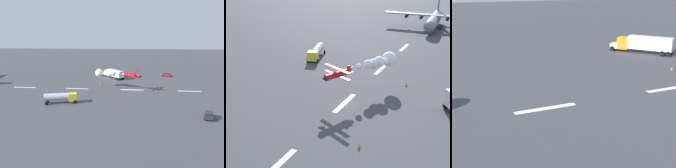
% 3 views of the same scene
% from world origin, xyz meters
% --- Properties ---
extents(ground_plane, '(440.00, 440.00, 0.00)m').
position_xyz_m(ground_plane, '(0.00, 0.00, 0.00)').
color(ground_plane, '#424247').
rests_on(ground_plane, ground).
extents(runway_stripe_2, '(8.00, 0.90, 0.01)m').
position_xyz_m(runway_stripe_2, '(-19.48, 0.00, 0.01)').
color(runway_stripe_2, white).
rests_on(runway_stripe_2, ground).
extents(runway_stripe_3, '(8.00, 0.90, 0.01)m').
position_xyz_m(runway_stripe_3, '(0.00, 0.00, 0.01)').
color(runway_stripe_3, white).
rests_on(runway_stripe_3, ground).
extents(runway_stripe_4, '(8.00, 0.90, 0.01)m').
position_xyz_m(runway_stripe_4, '(19.48, 0.00, 0.01)').
color(runway_stripe_4, white).
rests_on(runway_stripe_4, ground).
extents(runway_stripe_5, '(8.00, 0.90, 0.01)m').
position_xyz_m(runway_stripe_5, '(38.96, 0.00, 0.01)').
color(runway_stripe_5, white).
rests_on(runway_stripe_5, ground).
extents(stunt_biplane_red, '(16.96, 9.77, 2.95)m').
position_xyz_m(stunt_biplane_red, '(8.60, -2.50, 5.24)').
color(stunt_biplane_red, red).
extents(semi_truck_orange, '(10.60, 12.29, 3.70)m').
position_xyz_m(semi_truck_orange, '(8.48, -21.40, 2.11)').
color(semi_truck_orange, silver).
rests_on(semi_truck_orange, ground).
extents(fuel_tanker_truck, '(9.28, 4.99, 2.90)m').
position_xyz_m(fuel_tanker_truck, '(19.67, 17.42, 1.74)').
color(fuel_tanker_truck, yellow).
rests_on(fuel_tanker_truck, ground).
extents(followme_car_yellow, '(4.80, 3.29, 1.52)m').
position_xyz_m(followme_car_yellow, '(-15.64, -27.79, 0.81)').
color(followme_car_yellow, '#B21E23').
rests_on(followme_car_yellow, ground).
extents(airport_staff_sedan, '(2.99, 4.52, 1.52)m').
position_xyz_m(airport_staff_sedan, '(-18.09, 25.89, 0.81)').
color(airport_staff_sedan, '#262628').
rests_on(airport_staff_sedan, ground).
extents(traffic_cone_near, '(0.44, 0.44, 0.75)m').
position_xyz_m(traffic_cone_near, '(-11.19, -7.54, 0.38)').
color(traffic_cone_near, orange).
rests_on(traffic_cone_near, ground).
extents(traffic_cone_far, '(0.44, 0.44, 0.75)m').
position_xyz_m(traffic_cone_far, '(12.30, -7.76, 0.38)').
color(traffic_cone_far, orange).
rests_on(traffic_cone_far, ground).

